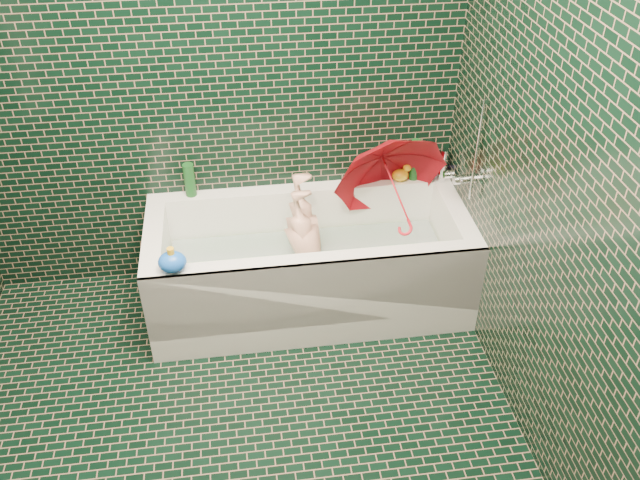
{
  "coord_description": "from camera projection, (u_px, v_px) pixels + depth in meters",
  "views": [
    {
      "loc": [
        0.11,
        -1.85,
        2.56
      ],
      "look_at": [
        0.48,
        0.82,
        0.56
      ],
      "focal_mm": 38.0,
      "sensor_mm": 36.0,
      "label": 1
    }
  ],
  "objects": [
    {
      "name": "bottle_left_short",
      "position": [
        190.0,
        184.0,
        3.68
      ],
      "size": [
        0.05,
        0.05,
        0.15
      ],
      "primitive_type": "cylinder",
      "rotation": [
        0.0,
        0.0,
        0.02
      ],
      "color": "white",
      "rests_on": "bathtub"
    },
    {
      "name": "child",
      "position": [
        309.0,
        255.0,
        3.68
      ],
      "size": [
        0.97,
        0.51,
        0.31
      ],
      "primitive_type": "imported",
      "rotation": [
        -1.47,
        0.0,
        -1.78
      ],
      "color": "#E0A38C",
      "rests_on": "bathtub"
    },
    {
      "name": "faucet",
      "position": [
        465.0,
        173.0,
        3.48
      ],
      "size": [
        0.18,
        0.19,
        0.55
      ],
      "color": "silver",
      "rests_on": "wall_right"
    },
    {
      "name": "wall_right",
      "position": [
        582.0,
        202.0,
        2.39
      ],
      "size": [
        0.0,
        2.8,
        2.8
      ],
      "primitive_type": "plane",
      "rotation": [
        1.57,
        0.0,
        -1.57
      ],
      "color": "black",
      "rests_on": "floor"
    },
    {
      "name": "water",
      "position": [
        309.0,
        258.0,
        3.67
      ],
      "size": [
        1.48,
        0.53,
        0.0
      ],
      "primitive_type": "cube",
      "color": "silver",
      "rests_on": "bathtub"
    },
    {
      "name": "umbrella",
      "position": [
        396.0,
        191.0,
        3.6
      ],
      "size": [
        0.85,
        0.79,
        0.93
      ],
      "primitive_type": "imported",
      "rotation": [
        0.45,
        -0.48,
        -0.06
      ],
      "color": "red",
      "rests_on": "bathtub"
    },
    {
      "name": "rubber_duck",
      "position": [
        402.0,
        174.0,
        3.81
      ],
      "size": [
        0.13,
        0.09,
        0.1
      ],
      "rotation": [
        0.0,
        0.0,
        0.17
      ],
      "color": "#EEAE18",
      "rests_on": "bathtub"
    },
    {
      "name": "bottle_left_tall",
      "position": [
        190.0,
        180.0,
        3.67
      ],
      "size": [
        0.06,
        0.06,
        0.19
      ],
      "primitive_type": "cylinder",
      "rotation": [
        0.0,
        0.0,
        0.06
      ],
      "color": "#14471A",
      "rests_on": "bathtub"
    },
    {
      "name": "soap_bottle_c",
      "position": [
        423.0,
        177.0,
        3.88
      ],
      "size": [
        0.14,
        0.14,
        0.16
      ],
      "primitive_type": "imported",
      "rotation": [
        0.0,
        0.0,
        0.07
      ],
      "color": "#14471A",
      "rests_on": "bathtub"
    },
    {
      "name": "bathtub",
      "position": [
        310.0,
        273.0,
        3.71
      ],
      "size": [
        1.7,
        0.75,
        0.55
      ],
      "color": "white",
      "rests_on": "floor"
    },
    {
      "name": "bottle_right_pump",
      "position": [
        443.0,
        165.0,
        3.78
      ],
      "size": [
        0.06,
        0.06,
        0.2
      ],
      "primitive_type": "cylinder",
      "rotation": [
        0.0,
        0.0,
        0.26
      ],
      "color": "silver",
      "rests_on": "bathtub"
    },
    {
      "name": "wall_back",
      "position": [
        208.0,
        69.0,
        3.36
      ],
      "size": [
        2.8,
        0.0,
        2.8
      ],
      "primitive_type": "plane",
      "rotation": [
        1.57,
        0.0,
        0.0
      ],
      "color": "black",
      "rests_on": "floor"
    },
    {
      "name": "bath_mat",
      "position": [
        309.0,
        278.0,
        3.76
      ],
      "size": [
        1.35,
        0.47,
        0.01
      ],
      "primitive_type": "cube",
      "color": "green",
      "rests_on": "bathtub"
    },
    {
      "name": "bottle_right_tall",
      "position": [
        415.0,
        160.0,
        3.79
      ],
      "size": [
        0.07,
        0.07,
        0.24
      ],
      "primitive_type": "cylinder",
      "rotation": [
        0.0,
        0.0,
        -0.23
      ],
      "color": "#14471A",
      "rests_on": "bathtub"
    },
    {
      "name": "soap_bottle_b",
      "position": [
        439.0,
        176.0,
        3.88
      ],
      "size": [
        0.1,
        0.1,
        0.19
      ],
      "primitive_type": "imported",
      "rotation": [
        0.0,
        0.0,
        -0.22
      ],
      "color": "#571E73",
      "rests_on": "bathtub"
    },
    {
      "name": "floor",
      "position": [
        238.0,
        462.0,
        2.99
      ],
      "size": [
        2.8,
        2.8,
        0.0
      ],
      "primitive_type": "plane",
      "color": "black",
      "rests_on": "ground"
    },
    {
      "name": "bath_toy",
      "position": [
        172.0,
        262.0,
        3.15
      ],
      "size": [
        0.16,
        0.14,
        0.13
      ],
      "rotation": [
        0.0,
        0.0,
        -0.31
      ],
      "color": "blue",
      "rests_on": "bathtub"
    },
    {
      "name": "soap_bottle_a",
      "position": [
        422.0,
        177.0,
        3.87
      ],
      "size": [
        0.11,
        0.11,
        0.25
      ],
      "primitive_type": "imported",
      "rotation": [
        0.0,
        0.0,
        -0.21
      ],
      "color": "white",
      "rests_on": "bathtub"
    }
  ]
}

